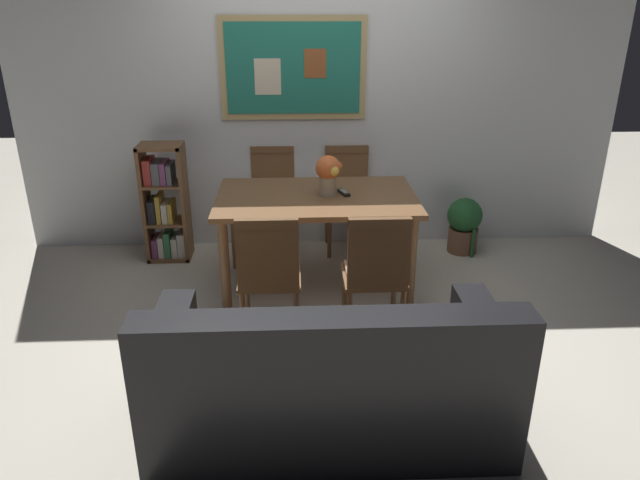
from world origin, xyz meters
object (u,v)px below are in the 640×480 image
(dining_chair_near_left, at_px, (269,269))
(dining_chair_near_right, at_px, (376,268))
(leather_couch, at_px, (328,382))
(dining_table, at_px, (316,208))
(bookshelf, at_px, (165,207))
(potted_ivy, at_px, (464,224))
(dining_chair_far_left, at_px, (273,190))
(dining_chair_far_right, at_px, (347,190))
(flower_vase, at_px, (328,173))
(tv_remote, at_px, (344,192))

(dining_chair_near_left, relative_size, dining_chair_near_right, 1.00)
(leather_couch, bearing_deg, dining_table, 89.81)
(bookshelf, distance_m, potted_ivy, 2.60)
(dining_table, bearing_deg, dining_chair_near_right, -66.91)
(dining_table, xyz_separation_m, dining_chair_far_left, (-0.35, 0.84, -0.12))
(dining_chair_far_left, distance_m, bookshelf, 0.94)
(bookshelf, bearing_deg, dining_chair_far_right, 6.49)
(dining_chair_far_left, bearing_deg, dining_table, -67.22)
(bookshelf, bearing_deg, flower_vase, -25.01)
(potted_ivy, height_order, flower_vase, flower_vase)
(dining_chair_far_left, distance_m, leather_couch, 2.54)
(dining_chair_far_left, xyz_separation_m, dining_chair_near_right, (0.69, -1.64, 0.00))
(leather_couch, xyz_separation_m, potted_ivy, (1.34, 2.31, -0.05))
(dining_chair_far_right, distance_m, flower_vase, 0.93)
(dining_chair_near_right, distance_m, leather_couch, 0.96)
(bookshelf, distance_m, tv_remote, 1.62)
(dining_chair_far_left, relative_size, potted_ivy, 1.65)
(dining_chair_far_right, height_order, flower_vase, flower_vase)
(tv_remote, bearing_deg, dining_table, -173.39)
(dining_chair_near_right, bearing_deg, potted_ivy, 55.66)
(dining_chair_near_left, distance_m, bookshelf, 1.70)
(dining_table, relative_size, bookshelf, 1.47)
(dining_chair_near_left, height_order, bookshelf, bookshelf)
(dining_chair_far_right, height_order, leather_couch, dining_chair_far_right)
(dining_chair_near_right, relative_size, leather_couch, 0.51)
(leather_couch, bearing_deg, dining_chair_far_right, 82.87)
(dining_chair_near_left, bearing_deg, leather_couch, -69.67)
(dining_chair_near_left, height_order, dining_chair_far_left, same)
(flower_vase, bearing_deg, dining_chair_far_left, 117.73)
(leather_couch, distance_m, potted_ivy, 2.67)
(potted_ivy, bearing_deg, flower_vase, -152.66)
(dining_table, height_order, tv_remote, tv_remote)
(leather_couch, bearing_deg, potted_ivy, 59.92)
(dining_chair_near_left, xyz_separation_m, dining_chair_far_right, (0.63, 1.60, 0.00))
(dining_chair_far_right, xyz_separation_m, tv_remote, (-0.10, -0.78, 0.23))
(dining_chair_far_left, xyz_separation_m, flower_vase, (0.44, -0.84, 0.40))
(flower_vase, bearing_deg, dining_table, 179.88)
(dining_chair_far_right, height_order, bookshelf, bookshelf)
(dining_chair_far_right, xyz_separation_m, bookshelf, (-1.57, -0.18, -0.07))
(dining_chair_near_left, bearing_deg, tv_remote, 56.63)
(dining_chair_far_right, relative_size, tv_remote, 5.62)
(flower_vase, bearing_deg, dining_chair_far_right, 75.06)
(leather_couch, height_order, bookshelf, bookshelf)
(leather_couch, distance_m, tv_remote, 1.76)
(tv_remote, bearing_deg, bookshelf, 157.55)
(dining_chair_far_left, relative_size, flower_vase, 3.04)
(bookshelf, relative_size, flower_vase, 3.36)
(dining_chair_far_right, relative_size, potted_ivy, 1.65)
(dining_chair_near_left, bearing_deg, dining_chair_near_right, -1.30)
(dining_table, height_order, bookshelf, bookshelf)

